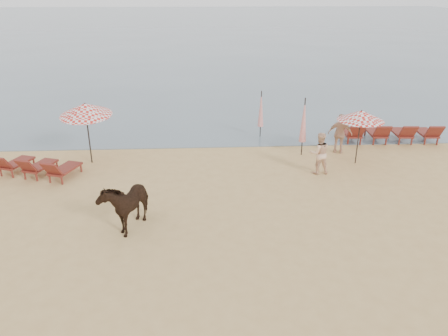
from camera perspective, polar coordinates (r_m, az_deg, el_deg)
The scene contains 11 objects.
ground at distance 10.79m, azimuth 1.50°, elevation -15.84°, with size 120.00×120.00×0.00m, color tan.
sea at distance 88.66m, azimuth -2.79°, elevation 18.38°, with size 160.00×140.00×0.06m, color #51606B.
lounger_cluster_left at distance 17.96m, azimuth -23.30°, elevation 0.27°, with size 3.20×2.50×0.62m.
lounger_cluster_right at distance 21.61m, azimuth 20.90°, elevation 4.36°, with size 4.29×2.02×0.67m.
umbrella_open_left_b at distance 18.08m, azimuth -17.65°, elevation 7.31°, with size 2.03×2.07×2.59m.
umbrella_open_right at distance 18.06m, azimuth 17.47°, elevation 6.54°, with size 1.83×1.83×2.23m.
umbrella_closed_left at distance 20.67m, azimuth 4.85°, elevation 7.67°, with size 0.27×0.27×2.25m.
umbrella_closed_right at distance 18.60m, azimuth 10.38°, elevation 6.15°, with size 0.30×0.30×2.49m.
cow at distance 13.28m, azimuth -12.66°, elevation -4.40°, with size 0.86×1.88×1.59m, color black.
beachgoer_right_a at distance 17.03m, azimuth 12.33°, elevation 1.91°, with size 0.80×0.62×1.64m, color #E0AF8C.
beachgoer_right_b at distance 19.37m, azimuth 14.92°, elevation 4.34°, with size 1.01×0.42×1.73m, color tan.
Camera 1 is at (-0.73, -8.41, 6.73)m, focal length 35.00 mm.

